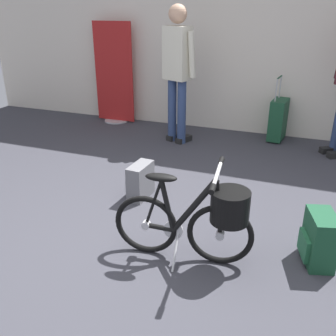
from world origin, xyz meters
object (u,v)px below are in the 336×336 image
(folding_bike_foreground, at_px, (201,217))
(backpack_on_floor, at_px, (140,181))
(floor_banner_stand, at_px, (114,79))
(visitor_browsing, at_px, (177,67))
(rolling_suitcase, at_px, (278,119))
(handbag_on_floor, at_px, (319,239))

(folding_bike_foreground, relative_size, backpack_on_floor, 3.02)
(floor_banner_stand, xyz_separation_m, visitor_browsing, (1.17, -0.55, 0.32))
(rolling_suitcase, height_order, handbag_on_floor, rolling_suitcase)
(visitor_browsing, xyz_separation_m, rolling_suitcase, (1.22, 0.51, -0.67))
(visitor_browsing, bearing_deg, handbag_on_floor, -49.42)
(floor_banner_stand, relative_size, handbag_on_floor, 3.83)
(folding_bike_foreground, distance_m, visitor_browsing, 2.57)
(floor_banner_stand, height_order, backpack_on_floor, floor_banner_stand)
(visitor_browsing, xyz_separation_m, backpack_on_floor, (0.18, -1.57, -0.80))
(backpack_on_floor, distance_m, handbag_on_floor, 1.63)
(floor_banner_stand, bearing_deg, rolling_suitcase, -0.96)
(floor_banner_stand, xyz_separation_m, folding_bike_foreground, (2.14, -2.86, -0.28))
(backpack_on_floor, relative_size, handbag_on_floor, 0.87)
(visitor_browsing, height_order, backpack_on_floor, visitor_browsing)
(floor_banner_stand, relative_size, backpack_on_floor, 4.41)
(floor_banner_stand, xyz_separation_m, backpack_on_floor, (1.36, -2.13, -0.48))
(rolling_suitcase, xyz_separation_m, backpack_on_floor, (-1.03, -2.09, -0.12))
(visitor_browsing, relative_size, handbag_on_floor, 4.43)
(floor_banner_stand, bearing_deg, handbag_on_floor, -41.59)
(backpack_on_floor, bearing_deg, folding_bike_foreground, -42.88)
(floor_banner_stand, distance_m, visitor_browsing, 1.33)
(handbag_on_floor, bearing_deg, floor_banner_stand, 138.41)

